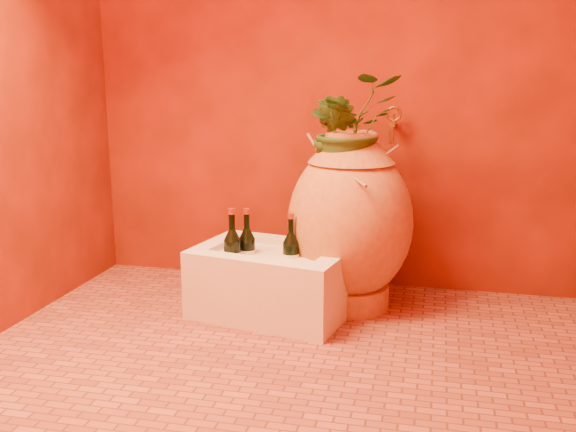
% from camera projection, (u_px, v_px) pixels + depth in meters
% --- Properties ---
extents(floor, '(2.50, 2.50, 0.00)m').
position_uv_depth(floor, '(285.00, 360.00, 2.50)').
color(floor, brown).
rests_on(floor, ground).
extents(wall_back, '(2.50, 0.02, 2.50)m').
position_uv_depth(wall_back, '(332.00, 40.00, 3.17)').
color(wall_back, '#561704').
rests_on(wall_back, ground).
extents(amphora, '(0.62, 0.62, 0.83)m').
position_uv_depth(amphora, '(350.00, 221.00, 2.99)').
color(amphora, '#B77A33').
rests_on(amphora, floor).
extents(stone_basin, '(0.75, 0.59, 0.32)m').
position_uv_depth(stone_basin, '(272.00, 283.00, 2.94)').
color(stone_basin, beige).
rests_on(stone_basin, floor).
extents(wine_bottle_a, '(0.08, 0.08, 0.33)m').
position_uv_depth(wine_bottle_a, '(233.00, 255.00, 2.87)').
color(wine_bottle_a, black).
rests_on(wine_bottle_a, stone_basin).
extents(wine_bottle_b, '(0.08, 0.08, 0.31)m').
position_uv_depth(wine_bottle_b, '(291.00, 257.00, 2.88)').
color(wine_bottle_b, black).
rests_on(wine_bottle_b, stone_basin).
extents(wine_bottle_c, '(0.08, 0.08, 0.32)m').
position_uv_depth(wine_bottle_c, '(247.00, 252.00, 2.93)').
color(wine_bottle_c, black).
rests_on(wine_bottle_c, stone_basin).
extents(wall_tap, '(0.08, 0.16, 0.18)m').
position_uv_depth(wall_tap, '(393.00, 123.00, 3.10)').
color(wall_tap, olive).
rests_on(wall_tap, wall_back).
extents(plant_main, '(0.56, 0.54, 0.47)m').
position_uv_depth(plant_main, '(350.00, 127.00, 2.89)').
color(plant_main, '#25491A').
rests_on(plant_main, amphora).
extents(plant_side, '(0.26, 0.25, 0.37)m').
position_uv_depth(plant_side, '(335.00, 136.00, 2.88)').
color(plant_side, '#25491A').
rests_on(plant_side, amphora).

